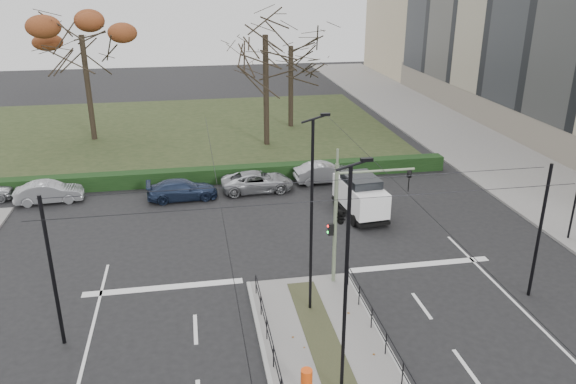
# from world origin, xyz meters

# --- Properties ---
(ground) EXTENTS (140.00, 140.00, 0.00)m
(ground) POSITION_xyz_m (0.00, 0.00, 0.00)
(ground) COLOR black
(ground) RESTS_ON ground
(sidewalk_east) EXTENTS (8.00, 90.00, 0.14)m
(sidewalk_east) POSITION_xyz_m (18.00, 22.00, 0.07)
(sidewalk_east) COLOR slate
(sidewalk_east) RESTS_ON ground
(park) EXTENTS (38.00, 26.00, 0.10)m
(park) POSITION_xyz_m (-6.00, 32.00, 0.05)
(park) COLOR #222D16
(park) RESTS_ON ground
(hedge) EXTENTS (38.00, 1.00, 1.00)m
(hedge) POSITION_xyz_m (-6.00, 18.60, 0.50)
(hedge) COLOR black
(hedge) RESTS_ON ground
(median_railing) EXTENTS (4.14, 13.24, 0.92)m
(median_railing) POSITION_xyz_m (0.00, -2.60, 0.98)
(median_railing) COLOR black
(median_railing) RESTS_ON median_island
(catenary) EXTENTS (20.00, 34.00, 6.00)m
(catenary) POSITION_xyz_m (0.00, 1.62, 3.42)
(catenary) COLOR black
(catenary) RESTS_ON ground
(traffic_light) EXTENTS (3.76, 2.16, 5.53)m
(traffic_light) POSITION_xyz_m (1.82, 4.45, 3.36)
(traffic_light) COLOR slate
(traffic_light) RESTS_ON median_island
(litter_bin) EXTENTS (0.39, 0.39, 0.99)m
(litter_bin) POSITION_xyz_m (-1.21, -2.53, 0.85)
(litter_bin) COLOR black
(litter_bin) RESTS_ON median_island
(streetlamp_median_near) EXTENTS (0.68, 0.14, 8.12)m
(streetlamp_median_near) POSITION_xyz_m (-0.06, -2.71, 4.27)
(streetlamp_median_near) COLOR black
(streetlamp_median_near) RESTS_ON median_island
(streetlamp_median_far) EXTENTS (0.68, 0.14, 8.17)m
(streetlamp_median_far) POSITION_xyz_m (0.02, 2.47, 4.29)
(streetlamp_median_far) COLOR black
(streetlamp_median_far) RESTS_ON median_island
(parked_car_second) EXTENTS (4.03, 1.67, 1.30)m
(parked_car_second) POSITION_xyz_m (-13.08, 16.84, 0.65)
(parked_car_second) COLOR #929499
(parked_car_second) RESTS_ON ground
(parked_car_third) EXTENTS (4.37, 1.99, 1.24)m
(parked_car_third) POSITION_xyz_m (-5.13, 15.91, 0.62)
(parked_car_third) COLOR #1D2A45
(parked_car_third) RESTS_ON ground
(parked_car_fourth) EXTENTS (4.65, 2.28, 1.27)m
(parked_car_fourth) POSITION_xyz_m (-0.40, 16.49, 0.64)
(parked_car_fourth) COLOR #929499
(parked_car_fourth) RESTS_ON ground
(white_van) EXTENTS (2.34, 4.54, 2.36)m
(white_van) POSITION_xyz_m (4.92, 11.69, 1.23)
(white_van) COLOR white
(white_van) RESTS_ON ground
(rust_tree) EXTENTS (7.90, 7.90, 11.09)m
(rust_tree) POSITION_xyz_m (-12.34, 30.59, 8.52)
(rust_tree) COLOR black
(rust_tree) RESTS_ON park
(bare_tree_center) EXTENTS (7.12, 7.12, 9.41)m
(bare_tree_center) POSITION_xyz_m (4.60, 31.94, 6.66)
(bare_tree_center) COLOR black
(bare_tree_center) RESTS_ON park
(bare_tree_near) EXTENTS (6.30, 6.30, 11.42)m
(bare_tree_near) POSITION_xyz_m (1.64, 26.58, 8.06)
(bare_tree_near) COLOR black
(bare_tree_near) RESTS_ON park
(parked_car_fifth) EXTENTS (4.12, 1.62, 1.34)m
(parked_car_fifth) POSITION_xyz_m (4.22, 17.32, 0.67)
(parked_car_fifth) COLOR #929499
(parked_car_fifth) RESTS_ON ground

